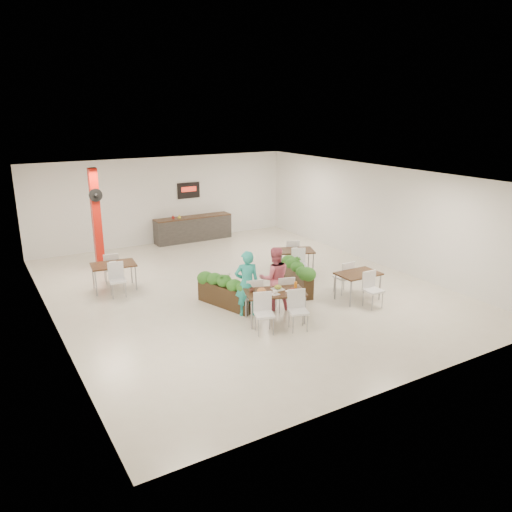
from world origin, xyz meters
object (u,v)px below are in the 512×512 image
(planter_left, at_px, (224,288))
(side_table_a, at_px, (114,268))
(red_column, at_px, (97,219))
(main_table, at_px, (275,296))
(side_table_c, at_px, (358,278))
(diner_woman, at_px, (275,278))
(service_counter, at_px, (193,228))
(side_table_b, at_px, (295,254))
(diner_man, at_px, (247,283))
(planter_right, at_px, (297,273))

(planter_left, bearing_deg, side_table_a, 127.52)
(red_column, xyz_separation_m, side_table_a, (-0.11, -2.02, -1.01))
(main_table, height_order, side_table_c, same)
(diner_woman, distance_m, side_table_c, 2.33)
(service_counter, xyz_separation_m, planter_left, (-2.03, -6.59, 0.00))
(side_table_a, distance_m, side_table_b, 5.38)
(red_column, xyz_separation_m, main_table, (2.59, -6.14, -1.01))
(red_column, distance_m, service_counter, 4.56)
(main_table, bearing_deg, planter_left, 113.59)
(side_table_c, bearing_deg, diner_man, 169.87)
(red_column, height_order, main_table, red_column)
(planter_left, height_order, planter_right, planter_right)
(diner_woman, height_order, planter_left, diner_woman)
(service_counter, bearing_deg, diner_woman, -97.70)
(service_counter, relative_size, planter_right, 1.67)
(red_column, distance_m, planter_left, 5.25)
(main_table, relative_size, side_table_a, 1.16)
(diner_woman, xyz_separation_m, side_table_c, (2.24, -0.60, -0.20))
(planter_left, distance_m, side_table_c, 3.54)
(planter_right, bearing_deg, diner_woman, -147.12)
(planter_left, distance_m, side_table_a, 3.42)
(main_table, xyz_separation_m, side_table_c, (2.65, 0.05, -0.02))
(diner_woman, distance_m, planter_right, 1.58)
(service_counter, relative_size, main_table, 1.56)
(side_table_b, bearing_deg, diner_woman, -112.13)
(diner_man, height_order, side_table_a, diner_man)
(side_table_a, xyz_separation_m, side_table_b, (5.19, -1.41, -0.01))
(service_counter, bearing_deg, side_table_b, -78.39)
(main_table, distance_m, diner_woman, 0.79)
(diner_man, xyz_separation_m, side_table_c, (3.04, -0.60, -0.21))
(diner_man, relative_size, planter_right, 0.92)
(red_column, distance_m, diner_man, 5.97)
(side_table_a, bearing_deg, diner_woman, -41.43)
(diner_man, distance_m, planter_left, 0.87)
(side_table_a, bearing_deg, planter_left, -45.73)
(service_counter, relative_size, planter_left, 1.74)
(planter_left, height_order, side_table_b, planter_left)
(service_counter, relative_size, side_table_a, 1.81)
(planter_left, bearing_deg, diner_woman, -36.65)
(planter_left, bearing_deg, planter_right, 1.84)
(diner_man, bearing_deg, service_counter, -85.42)
(side_table_a, bearing_deg, diner_man, -49.64)
(planter_right, distance_m, side_table_a, 5.14)
(side_table_b, distance_m, side_table_c, 2.67)
(service_counter, distance_m, main_table, 8.13)
(side_table_b, bearing_deg, planter_right, -99.47)
(diner_woman, xyz_separation_m, planter_right, (1.30, 0.84, -0.32))
(red_column, height_order, diner_woman, red_column)
(service_counter, distance_m, planter_right, 6.52)
(diner_man, bearing_deg, planter_right, -139.89)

